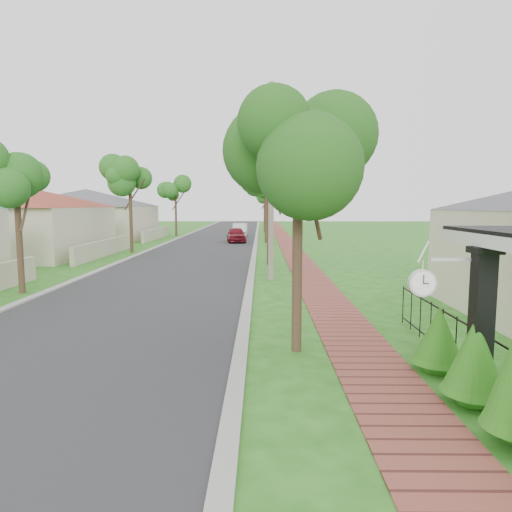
% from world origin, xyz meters
% --- Properties ---
extents(ground, '(160.00, 160.00, 0.00)m').
position_xyz_m(ground, '(0.00, 0.00, 0.00)').
color(ground, '#236217').
rests_on(ground, ground).
extents(road, '(7.00, 120.00, 0.02)m').
position_xyz_m(road, '(-3.00, 20.00, 0.00)').
color(road, '#28282B').
rests_on(road, ground).
extents(kerb_right, '(0.30, 120.00, 0.10)m').
position_xyz_m(kerb_right, '(0.65, 20.00, 0.00)').
color(kerb_right, '#9E9E99').
rests_on(kerb_right, ground).
extents(kerb_left, '(0.30, 120.00, 0.10)m').
position_xyz_m(kerb_left, '(-6.65, 20.00, 0.00)').
color(kerb_left, '#9E9E99').
rests_on(kerb_left, ground).
extents(sidewalk, '(1.50, 120.00, 0.03)m').
position_xyz_m(sidewalk, '(3.25, 20.00, 0.00)').
color(sidewalk, brown).
rests_on(sidewalk, ground).
extents(porch_post, '(0.48, 0.48, 2.52)m').
position_xyz_m(porch_post, '(4.55, -1.00, 1.12)').
color(porch_post, black).
rests_on(porch_post, ground).
extents(picket_fence, '(0.03, 8.02, 1.00)m').
position_xyz_m(picket_fence, '(4.90, -0.00, 0.53)').
color(picket_fence, black).
rests_on(picket_fence, ground).
extents(street_trees, '(10.70, 37.65, 5.89)m').
position_xyz_m(street_trees, '(-2.87, 26.84, 4.54)').
color(street_trees, '#382619').
rests_on(street_trees, ground).
extents(hedge_row, '(0.88, 4.62, 2.24)m').
position_xyz_m(hedge_row, '(4.45, -1.69, 0.83)').
color(hedge_row, '#2E6A15').
rests_on(hedge_row, ground).
extents(far_house_red, '(15.56, 15.56, 4.60)m').
position_xyz_m(far_house_red, '(-14.97, 20.00, 2.34)').
color(far_house_red, beige).
rests_on(far_house_red, ground).
extents(far_house_grey, '(15.56, 15.56, 4.60)m').
position_xyz_m(far_house_grey, '(-14.97, 34.00, 2.34)').
color(far_house_grey, beige).
rests_on(far_house_grey, ground).
extents(parked_car_red, '(1.92, 3.86, 1.27)m').
position_xyz_m(parked_car_red, '(-1.00, 30.38, 0.63)').
color(parked_car_red, maroon).
rests_on(parked_car_red, ground).
extents(parked_car_white, '(1.39, 3.96, 1.30)m').
position_xyz_m(parked_car_white, '(-1.00, 37.09, 0.65)').
color(parked_car_white, silver).
rests_on(parked_car_white, ground).
extents(near_tree, '(2.06, 2.06, 5.29)m').
position_xyz_m(near_tree, '(1.85, 1.58, 4.21)').
color(near_tree, '#382619').
rests_on(near_tree, ground).
extents(utility_pole, '(1.20, 0.24, 8.10)m').
position_xyz_m(utility_pole, '(1.50, 11.06, 4.11)').
color(utility_pole, gray).
rests_on(utility_pole, ground).
extents(station_clock, '(1.07, 0.13, 0.62)m').
position_xyz_m(station_clock, '(3.69, -0.86, 1.95)').
color(station_clock, silver).
rests_on(station_clock, ground).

